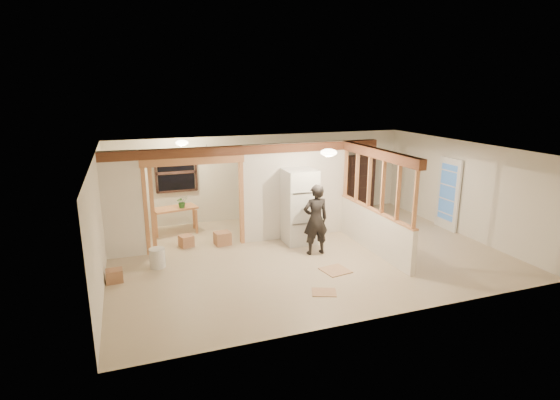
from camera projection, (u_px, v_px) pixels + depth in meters
name	position (u px, v px, depth m)	size (l,w,h in m)	color
floor	(305.00, 253.00, 10.49)	(9.00, 6.50, 0.01)	#BFAA8E
ceiling	(307.00, 149.00, 9.86)	(9.00, 6.50, 0.01)	white
wall_back	(264.00, 176.00, 13.14)	(9.00, 0.01, 2.50)	silver
wall_front	(383.00, 250.00, 7.21)	(9.00, 0.01, 2.50)	silver
wall_left	(99.00, 222.00, 8.72)	(0.01, 6.50, 2.50)	silver
wall_right	(462.00, 188.00, 11.64)	(0.01, 6.50, 2.50)	silver
partition_left_stub	(122.00, 205.00, 9.96)	(0.90, 0.12, 2.50)	white
partition_center	(295.00, 191.00, 11.34)	(2.80, 0.12, 2.50)	white
doorway_frame	(195.00, 205.00, 10.53)	(2.46, 0.14, 2.20)	tan
header_beam_back	(250.00, 150.00, 10.66)	(7.00, 0.18, 0.22)	brown
header_beam_right	(378.00, 153.00, 10.05)	(0.18, 3.30, 0.22)	brown
pony_wall	(373.00, 231.00, 10.52)	(0.12, 3.20, 1.00)	white
stud_partition	(376.00, 184.00, 10.23)	(0.14, 3.20, 1.32)	tan
window_back	(176.00, 173.00, 12.15)	(1.12, 0.10, 1.10)	black
french_door	(448.00, 194.00, 12.04)	(0.12, 0.86, 2.00)	white
ceiling_dome_main	(329.00, 152.00, 9.51)	(0.36, 0.36, 0.16)	#FFEABF
ceiling_dome_util	(182.00, 143.00, 11.16)	(0.32, 0.32, 0.14)	#FFEABF
hanging_bulb	(207.00, 157.00, 10.76)	(0.07, 0.07, 0.07)	#FFD88C
refrigerator	(299.00, 206.00, 11.00)	(0.78, 0.76, 1.89)	silver
woman	(316.00, 220.00, 10.23)	(0.62, 0.41, 1.70)	black
work_table	(176.00, 220.00, 11.83)	(1.14, 0.57, 0.72)	tan
potted_plant	(182.00, 202.00, 11.68)	(0.29, 0.25, 0.32)	#25581F
shop_vac	(119.00, 234.00, 11.03)	(0.41, 0.41, 0.53)	#AD1E13
bookshelf	(361.00, 182.00, 14.07)	(0.88, 0.29, 1.75)	black
bucket	(157.00, 258.00, 9.60)	(0.34, 0.34, 0.44)	white
box_util_a	(222.00, 238.00, 11.00)	(0.38, 0.33, 0.33)	#AC7553
box_util_b	(186.00, 241.00, 10.87)	(0.31, 0.31, 0.29)	#AC7553
box_front	(114.00, 276.00, 8.89)	(0.33, 0.27, 0.27)	#AC7553
floor_panel_near	(335.00, 270.00, 9.46)	(0.55, 0.55, 0.02)	tan
floor_panel_far	(324.00, 292.00, 8.46)	(0.47, 0.37, 0.01)	tan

